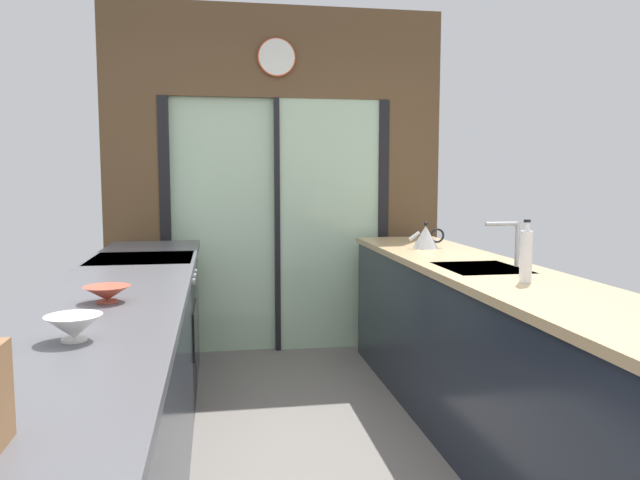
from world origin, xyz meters
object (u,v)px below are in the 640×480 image
(kettle, at_px, (426,237))
(soap_bottle, at_px, (526,255))
(mixing_bowl_near, at_px, (74,327))
(oven_range, at_px, (145,335))
(mixing_bowl_far, at_px, (107,293))

(kettle, bearing_deg, soap_bottle, -90.07)
(soap_bottle, bearing_deg, mixing_bowl_near, -158.80)
(oven_range, distance_m, kettle, 1.89)
(mixing_bowl_far, distance_m, kettle, 2.31)
(kettle, bearing_deg, oven_range, -174.61)
(kettle, xyz_separation_m, soap_bottle, (-0.00, -1.34, 0.05))
(mixing_bowl_near, distance_m, soap_bottle, 1.91)
(mixing_bowl_near, xyz_separation_m, soap_bottle, (1.78, 0.69, 0.08))
(oven_range, xyz_separation_m, soap_bottle, (1.80, -1.17, 0.59))
(mixing_bowl_near, relative_size, mixing_bowl_far, 0.93)
(oven_range, height_order, mixing_bowl_far, mixing_bowl_far)
(oven_range, distance_m, soap_bottle, 2.22)
(mixing_bowl_near, bearing_deg, kettle, 48.69)
(mixing_bowl_far, bearing_deg, oven_range, 90.81)
(oven_range, xyz_separation_m, mixing_bowl_near, (0.02, -1.86, 0.51))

